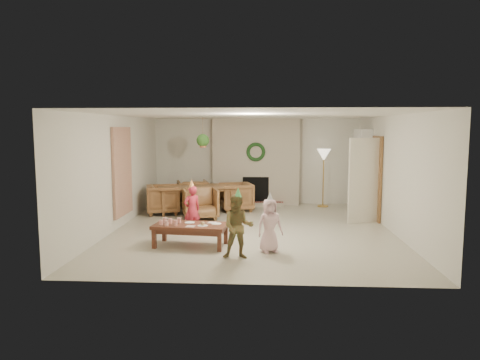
# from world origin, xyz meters

# --- Properties ---
(floor) EXTENTS (7.00, 7.00, 0.00)m
(floor) POSITION_xyz_m (0.00, 0.00, 0.00)
(floor) COLOR #B7B29E
(floor) RESTS_ON ground
(ceiling) EXTENTS (7.00, 7.00, 0.00)m
(ceiling) POSITION_xyz_m (0.00, 0.00, 2.50)
(ceiling) COLOR white
(ceiling) RESTS_ON wall_back
(wall_back) EXTENTS (7.00, 0.00, 7.00)m
(wall_back) POSITION_xyz_m (0.00, 3.50, 1.25)
(wall_back) COLOR silver
(wall_back) RESTS_ON floor
(wall_front) EXTENTS (7.00, 0.00, 7.00)m
(wall_front) POSITION_xyz_m (0.00, -3.50, 1.25)
(wall_front) COLOR silver
(wall_front) RESTS_ON floor
(wall_left) EXTENTS (0.00, 7.00, 7.00)m
(wall_left) POSITION_xyz_m (-3.00, 0.00, 1.25)
(wall_left) COLOR silver
(wall_left) RESTS_ON floor
(wall_right) EXTENTS (0.00, 7.00, 7.00)m
(wall_right) POSITION_xyz_m (3.00, 0.00, 1.25)
(wall_right) COLOR silver
(wall_right) RESTS_ON floor
(fireplace_mass) EXTENTS (2.50, 0.40, 2.50)m
(fireplace_mass) POSITION_xyz_m (0.00, 3.30, 1.25)
(fireplace_mass) COLOR #5F2519
(fireplace_mass) RESTS_ON floor
(fireplace_hearth) EXTENTS (1.60, 0.30, 0.12)m
(fireplace_hearth) POSITION_xyz_m (0.00, 2.95, 0.06)
(fireplace_hearth) COLOR maroon
(fireplace_hearth) RESTS_ON floor
(fireplace_firebox) EXTENTS (0.75, 0.12, 0.75)m
(fireplace_firebox) POSITION_xyz_m (0.00, 3.12, 0.45)
(fireplace_firebox) COLOR black
(fireplace_firebox) RESTS_ON floor
(fireplace_wreath) EXTENTS (0.54, 0.10, 0.54)m
(fireplace_wreath) POSITION_xyz_m (0.00, 3.07, 1.55)
(fireplace_wreath) COLOR #163C18
(fireplace_wreath) RESTS_ON fireplace_mass
(floor_lamp_base) EXTENTS (0.31, 0.31, 0.03)m
(floor_lamp_base) POSITION_xyz_m (1.92, 3.00, 0.02)
(floor_lamp_base) COLOR gold
(floor_lamp_base) RESTS_ON floor
(floor_lamp_post) EXTENTS (0.03, 0.03, 1.48)m
(floor_lamp_post) POSITION_xyz_m (1.92, 3.00, 0.77)
(floor_lamp_post) COLOR gold
(floor_lamp_post) RESTS_ON floor
(floor_lamp_shade) EXTENTS (0.39, 0.39, 0.33)m
(floor_lamp_shade) POSITION_xyz_m (1.92, 3.00, 1.48)
(floor_lamp_shade) COLOR beige
(floor_lamp_shade) RESTS_ON floor_lamp_post
(bookshelf_carcass) EXTENTS (0.30, 1.00, 2.20)m
(bookshelf_carcass) POSITION_xyz_m (2.84, 2.30, 1.10)
(bookshelf_carcass) COLOR white
(bookshelf_carcass) RESTS_ON floor
(bookshelf_shelf_a) EXTENTS (0.30, 0.92, 0.03)m
(bookshelf_shelf_a) POSITION_xyz_m (2.82, 2.30, 0.45)
(bookshelf_shelf_a) COLOR white
(bookshelf_shelf_a) RESTS_ON bookshelf_carcass
(bookshelf_shelf_b) EXTENTS (0.30, 0.92, 0.03)m
(bookshelf_shelf_b) POSITION_xyz_m (2.82, 2.30, 0.85)
(bookshelf_shelf_b) COLOR white
(bookshelf_shelf_b) RESTS_ON bookshelf_carcass
(bookshelf_shelf_c) EXTENTS (0.30, 0.92, 0.03)m
(bookshelf_shelf_c) POSITION_xyz_m (2.82, 2.30, 1.25)
(bookshelf_shelf_c) COLOR white
(bookshelf_shelf_c) RESTS_ON bookshelf_carcass
(bookshelf_shelf_d) EXTENTS (0.30, 0.92, 0.03)m
(bookshelf_shelf_d) POSITION_xyz_m (2.82, 2.30, 1.65)
(bookshelf_shelf_d) COLOR white
(bookshelf_shelf_d) RESTS_ON bookshelf_carcass
(books_row_lower) EXTENTS (0.20, 0.40, 0.24)m
(books_row_lower) POSITION_xyz_m (2.80, 2.15, 0.59)
(books_row_lower) COLOR #B93222
(books_row_lower) RESTS_ON bookshelf_shelf_a
(books_row_mid) EXTENTS (0.20, 0.44, 0.24)m
(books_row_mid) POSITION_xyz_m (2.80, 2.35, 0.99)
(books_row_mid) COLOR navy
(books_row_mid) RESTS_ON bookshelf_shelf_b
(books_row_upper) EXTENTS (0.20, 0.36, 0.22)m
(books_row_upper) POSITION_xyz_m (2.80, 2.20, 1.38)
(books_row_upper) COLOR olive
(books_row_upper) RESTS_ON bookshelf_shelf_c
(door_frame) EXTENTS (0.05, 0.86, 2.04)m
(door_frame) POSITION_xyz_m (2.96, 1.20, 1.02)
(door_frame) COLOR brown
(door_frame) RESTS_ON floor
(door_leaf) EXTENTS (0.77, 0.32, 2.00)m
(door_leaf) POSITION_xyz_m (2.58, 0.82, 1.00)
(door_leaf) COLOR beige
(door_leaf) RESTS_ON floor
(curtain_panel) EXTENTS (0.06, 1.20, 2.00)m
(curtain_panel) POSITION_xyz_m (-2.96, 0.20, 1.25)
(curtain_panel) COLOR #CBAB8F
(curtain_panel) RESTS_ON wall_left
(dining_table) EXTENTS (2.19, 1.59, 0.69)m
(dining_table) POSITION_xyz_m (-1.55, 1.91, 0.35)
(dining_table) COLOR brown
(dining_table) RESTS_ON floor
(dining_chair_near) EXTENTS (1.01, 1.03, 0.76)m
(dining_chair_near) POSITION_xyz_m (-1.31, 1.08, 0.38)
(dining_chair_near) COLOR brown
(dining_chair_near) RESTS_ON floor
(dining_chair_far) EXTENTS (1.01, 1.03, 0.76)m
(dining_chair_far) POSITION_xyz_m (-1.78, 2.74, 0.38)
(dining_chair_far) COLOR brown
(dining_chair_far) RESTS_ON floor
(dining_chair_left) EXTENTS (1.03, 1.01, 0.76)m
(dining_chair_left) POSITION_xyz_m (-2.38, 1.67, 0.38)
(dining_chair_left) COLOR brown
(dining_chair_left) RESTS_ON floor
(dining_chair_right) EXTENTS (1.03, 1.01, 0.76)m
(dining_chair_right) POSITION_xyz_m (-0.51, 2.20, 0.38)
(dining_chair_right) COLOR brown
(dining_chair_right) RESTS_ON floor
(hanging_plant_cord) EXTENTS (0.01, 0.01, 0.70)m
(hanging_plant_cord) POSITION_xyz_m (-1.30, 1.50, 2.15)
(hanging_plant_cord) COLOR tan
(hanging_plant_cord) RESTS_ON ceiling
(hanging_plant_pot) EXTENTS (0.16, 0.16, 0.12)m
(hanging_plant_pot) POSITION_xyz_m (-1.30, 1.50, 1.80)
(hanging_plant_pot) COLOR #AB5A37
(hanging_plant_pot) RESTS_ON hanging_plant_cord
(hanging_plant_foliage) EXTENTS (0.32, 0.32, 0.32)m
(hanging_plant_foliage) POSITION_xyz_m (-1.30, 1.50, 1.92)
(hanging_plant_foliage) COLOR #26521B
(hanging_plant_foliage) RESTS_ON hanging_plant_pot
(coffee_table_top) EXTENTS (1.44, 0.84, 0.06)m
(coffee_table_top) POSITION_xyz_m (-1.13, -1.47, 0.39)
(coffee_table_top) COLOR brown
(coffee_table_top) RESTS_ON floor
(coffee_table_apron) EXTENTS (1.32, 0.72, 0.08)m
(coffee_table_apron) POSITION_xyz_m (-1.13, -1.47, 0.32)
(coffee_table_apron) COLOR brown
(coffee_table_apron) RESTS_ON floor
(coffee_leg_fl) EXTENTS (0.08, 0.08, 0.36)m
(coffee_leg_fl) POSITION_xyz_m (-1.78, -1.68, 0.18)
(coffee_leg_fl) COLOR brown
(coffee_leg_fl) RESTS_ON floor
(coffee_leg_fr) EXTENTS (0.08, 0.08, 0.36)m
(coffee_leg_fr) POSITION_xyz_m (-0.54, -1.82, 0.18)
(coffee_leg_fr) COLOR brown
(coffee_leg_fr) RESTS_ON floor
(coffee_leg_bl) EXTENTS (0.08, 0.08, 0.36)m
(coffee_leg_bl) POSITION_xyz_m (-1.71, -1.12, 0.18)
(coffee_leg_bl) COLOR brown
(coffee_leg_bl) RESTS_ON floor
(coffee_leg_br) EXTENTS (0.08, 0.08, 0.36)m
(coffee_leg_br) POSITION_xyz_m (-0.48, -1.26, 0.18)
(coffee_leg_br) COLOR brown
(coffee_leg_br) RESTS_ON floor
(cup_a) EXTENTS (0.08, 0.08, 0.09)m
(cup_a) POSITION_xyz_m (-1.67, -1.57, 0.47)
(cup_a) COLOR white
(cup_a) RESTS_ON coffee_table_top
(cup_b) EXTENTS (0.08, 0.08, 0.09)m
(cup_b) POSITION_xyz_m (-1.65, -1.36, 0.47)
(cup_b) COLOR white
(cup_b) RESTS_ON coffee_table_top
(cup_c) EXTENTS (0.08, 0.08, 0.09)m
(cup_c) POSITION_xyz_m (-1.55, -1.63, 0.47)
(cup_c) COLOR white
(cup_c) RESTS_ON coffee_table_top
(cup_d) EXTENTS (0.08, 0.08, 0.09)m
(cup_d) POSITION_xyz_m (-1.53, -1.42, 0.47)
(cup_d) COLOR white
(cup_d) RESTS_ON coffee_table_top
(cup_e) EXTENTS (0.08, 0.08, 0.09)m
(cup_e) POSITION_xyz_m (-1.39, -1.57, 0.47)
(cup_e) COLOR white
(cup_e) RESTS_ON coffee_table_top
(cup_f) EXTENTS (0.08, 0.08, 0.09)m
(cup_f) POSITION_xyz_m (-1.37, -1.36, 0.47)
(cup_f) COLOR white
(cup_f) RESTS_ON coffee_table_top
(plate_a) EXTENTS (0.21, 0.21, 0.01)m
(plate_a) POSITION_xyz_m (-1.17, -1.34, 0.43)
(plate_a) COLOR white
(plate_a) RESTS_ON coffee_table_top
(plate_b) EXTENTS (0.21, 0.21, 0.01)m
(plate_b) POSITION_xyz_m (-0.88, -1.61, 0.43)
(plate_b) COLOR white
(plate_b) RESTS_ON coffee_table_top
(plate_c) EXTENTS (0.21, 0.21, 0.01)m
(plate_c) POSITION_xyz_m (-0.64, -1.42, 0.43)
(plate_c) COLOR white
(plate_c) RESTS_ON coffee_table_top
(food_scoop) EXTENTS (0.08, 0.08, 0.07)m
(food_scoop) POSITION_xyz_m (-0.88, -1.61, 0.47)
(food_scoop) COLOR tan
(food_scoop) RESTS_ON plate_b
(napkin_left) EXTENTS (0.18, 0.18, 0.01)m
(napkin_left) POSITION_xyz_m (-1.10, -1.67, 0.43)
(napkin_left) COLOR #D89F9F
(napkin_left) RESTS_ON coffee_table_top
(napkin_right) EXTENTS (0.18, 0.18, 0.01)m
(napkin_right) POSITION_xyz_m (-0.74, -1.32, 0.43)
(napkin_right) COLOR #D89F9F
(napkin_right) RESTS_ON coffee_table_top
(child_red) EXTENTS (0.45, 0.41, 1.03)m
(child_red) POSITION_xyz_m (-1.26, -0.50, 0.51)
(child_red) COLOR #BA2739
(child_red) RESTS_ON floor
(party_hat_red) EXTENTS (0.17, 0.17, 0.19)m
(party_hat_red) POSITION_xyz_m (-1.26, -0.50, 1.07)
(party_hat_red) COLOR #FAE853
(party_hat_red) RESTS_ON child_red
(child_plaid) EXTENTS (0.54, 0.43, 1.10)m
(child_plaid) POSITION_xyz_m (-0.18, -2.22, 0.55)
(child_plaid) COLOR #984E29
(child_plaid) RESTS_ON floor
(party_hat_plaid) EXTENTS (0.17, 0.17, 0.18)m
(party_hat_plaid) POSITION_xyz_m (-0.18, -2.22, 1.14)
(party_hat_plaid) COLOR #55C66C
(party_hat_plaid) RESTS_ON child_plaid
(child_pink) EXTENTS (0.56, 0.47, 0.97)m
(child_pink) POSITION_xyz_m (0.36, -1.79, 0.49)
(child_pink) COLOR #F6C5CF
(child_pink) RESTS_ON floor
(party_hat_pink) EXTENTS (0.15, 0.15, 0.18)m
(party_hat_pink) POSITION_xyz_m (0.36, -1.79, 1.01)
(party_hat_pink) COLOR silver
(party_hat_pink) RESTS_ON child_pink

